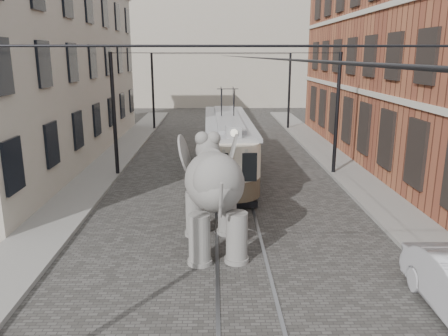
{
  "coord_description": "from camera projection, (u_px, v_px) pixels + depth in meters",
  "views": [
    {
      "loc": [
        -0.79,
        -15.3,
        5.85
      ],
      "look_at": [
        -0.45,
        -0.69,
        2.1
      ],
      "focal_mm": 35.38,
      "sensor_mm": 36.0,
      "label": 1
    }
  ],
  "objects": [
    {
      "name": "sidewalk_right",
      "position": [
        397.0,
        215.0,
        16.4
      ],
      "size": [
        2.0,
        60.0,
        0.15
      ],
      "primitive_type": "cube",
      "color": "slate",
      "rests_on": "ground"
    },
    {
      "name": "ground",
      "position": [
        236.0,
        218.0,
        16.29
      ],
      "size": [
        120.0,
        120.0,
        0.0
      ],
      "primitive_type": "plane",
      "color": "#43413E"
    },
    {
      "name": "tram_rails",
      "position": [
        236.0,
        218.0,
        16.29
      ],
      "size": [
        1.54,
        80.0,
        0.02
      ],
      "primitive_type": null,
      "color": "slate",
      "rests_on": "ground"
    },
    {
      "name": "tram",
      "position": [
        228.0,
        132.0,
        21.84
      ],
      "size": [
        2.41,
        10.89,
        4.31
      ],
      "primitive_type": null,
      "rotation": [
        0.0,
        0.0,
        0.02
      ],
      "color": "beige",
      "rests_on": "ground"
    },
    {
      "name": "catenary",
      "position": [
        227.0,
        119.0,
        20.38
      ],
      "size": [
        11.0,
        30.2,
        6.0
      ],
      "primitive_type": null,
      "color": "black",
      "rests_on": "ground"
    },
    {
      "name": "stucco_building",
      "position": [
        30.0,
        71.0,
        24.49
      ],
      "size": [
        7.0,
        24.0,
        10.0
      ],
      "primitive_type": "cube",
      "color": "#9D9582",
      "rests_on": "ground"
    },
    {
      "name": "elephant",
      "position": [
        214.0,
        196.0,
        13.43
      ],
      "size": [
        3.55,
        5.75,
        3.35
      ],
      "primitive_type": null,
      "rotation": [
        0.0,
        0.0,
        0.1
      ],
      "color": "slate",
      "rests_on": "ground"
    },
    {
      "name": "sidewalk_left",
      "position": [
        59.0,
        218.0,
        16.13
      ],
      "size": [
        2.0,
        60.0,
        0.15
      ],
      "primitive_type": "cube",
      "color": "slate",
      "rests_on": "ground"
    },
    {
      "name": "distant_block",
      "position": [
        220.0,
        45.0,
        53.29
      ],
      "size": [
        28.0,
        10.0,
        14.0
      ],
      "primitive_type": "cube",
      "color": "#9D9582",
      "rests_on": "ground"
    },
    {
      "name": "brick_building",
      "position": [
        432.0,
        52.0,
        23.75
      ],
      "size": [
        8.0,
        26.0,
        12.0
      ],
      "primitive_type": "cube",
      "color": "brown",
      "rests_on": "ground"
    }
  ]
}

